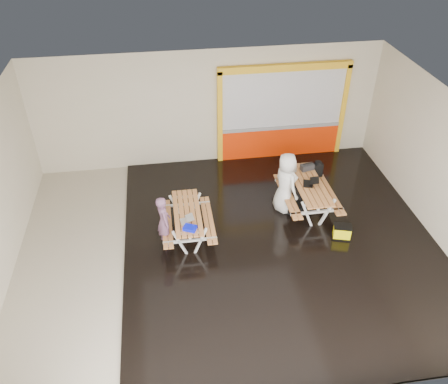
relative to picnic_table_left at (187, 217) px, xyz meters
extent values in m
cube|color=beige|center=(0.94, -0.59, -0.57)|extent=(10.00, 8.00, 0.01)
cube|color=white|center=(0.94, -0.59, 2.94)|extent=(10.00, 8.00, 0.01)
cube|color=beige|center=(0.94, 3.42, 1.18)|extent=(10.00, 0.01, 3.50)
cube|color=beige|center=(0.94, -4.59, 1.18)|extent=(10.00, 0.01, 3.50)
cube|color=beige|center=(5.95, -0.59, 1.18)|extent=(0.01, 8.00, 3.50)
cube|color=black|center=(2.19, -0.59, -0.54)|extent=(7.50, 7.98, 0.05)
cube|color=#FB3205|center=(3.14, 3.34, -0.07)|extent=(3.60, 0.12, 1.00)
cube|color=gray|center=(3.14, 3.34, 0.46)|extent=(3.60, 0.14, 0.10)
cube|color=silver|center=(3.14, 3.35, 1.37)|extent=(3.60, 0.08, 1.72)
cube|color=yellow|center=(1.27, 3.33, 0.88)|extent=(0.14, 0.16, 2.90)
cube|color=yellow|center=(5.01, 3.33, 0.88)|extent=(0.14, 0.16, 2.90)
cube|color=yellow|center=(3.14, 3.33, 2.33)|extent=(3.88, 0.16, 0.20)
cube|color=#CF884B|center=(-0.26, 0.00, 0.15)|extent=(0.12, 1.83, 0.04)
cube|color=#CF884B|center=(-0.13, 0.00, 0.15)|extent=(0.12, 1.83, 0.04)
cube|color=#CF884B|center=(0.00, 0.00, 0.15)|extent=(0.12, 1.83, 0.04)
cube|color=#CF884B|center=(0.13, 0.00, 0.15)|extent=(0.12, 1.83, 0.04)
cube|color=#CF884B|center=(0.26, 0.00, 0.15)|extent=(0.12, 1.83, 0.04)
cube|color=white|center=(-0.24, -0.70, -0.17)|extent=(0.34, 0.06, 0.73)
cube|color=white|center=(0.24, -0.70, -0.17)|extent=(0.34, 0.06, 0.73)
cube|color=white|center=(0.00, -0.70, -0.13)|extent=(1.26, 0.06, 0.06)
cube|color=white|center=(0.00, -0.70, 0.11)|extent=(0.62, 0.06, 0.06)
cube|color=white|center=(-0.24, 0.70, -0.17)|extent=(0.34, 0.06, 0.73)
cube|color=white|center=(0.24, 0.70, -0.17)|extent=(0.34, 0.06, 0.73)
cube|color=white|center=(0.00, 0.70, -0.13)|extent=(1.26, 0.06, 0.06)
cube|color=white|center=(0.00, 0.70, 0.11)|extent=(0.62, 0.06, 0.06)
cube|color=white|center=(0.00, 0.00, -0.03)|extent=(0.06, 1.50, 0.06)
cube|color=#CF884B|center=(-0.57, 0.00, -0.12)|extent=(0.12, 1.83, 0.04)
cube|color=#CF884B|center=(-0.44, 0.00, -0.12)|extent=(0.12, 1.83, 0.04)
cube|color=#CF884B|center=(0.44, 0.00, -0.12)|extent=(0.12, 1.83, 0.04)
cube|color=#CF884B|center=(0.57, 0.00, -0.12)|extent=(0.12, 1.83, 0.04)
cube|color=#CF884B|center=(2.93, 0.62, 0.22)|extent=(0.14, 2.01, 0.04)
cube|color=#CF884B|center=(3.08, 0.62, 0.22)|extent=(0.14, 2.01, 0.04)
cube|color=#CF884B|center=(3.22, 0.62, 0.22)|extent=(0.14, 2.01, 0.04)
cube|color=#CF884B|center=(3.36, 0.62, 0.22)|extent=(0.14, 2.01, 0.04)
cube|color=#CF884B|center=(3.50, 0.62, 0.22)|extent=(0.14, 2.01, 0.04)
cube|color=white|center=(2.96, -0.15, -0.14)|extent=(0.37, 0.06, 0.81)
cube|color=white|center=(3.49, -0.14, -0.14)|extent=(0.37, 0.06, 0.81)
cube|color=white|center=(3.23, -0.14, -0.09)|extent=(1.38, 0.07, 0.06)
cube|color=white|center=(3.23, -0.14, 0.17)|extent=(0.68, 0.07, 0.06)
cube|color=white|center=(2.95, 1.38, -0.14)|extent=(0.37, 0.06, 0.81)
cube|color=white|center=(3.47, 1.39, -0.14)|extent=(0.37, 0.06, 0.81)
cube|color=white|center=(3.21, 1.38, -0.09)|extent=(1.38, 0.07, 0.06)
cube|color=white|center=(3.21, 1.38, 0.17)|extent=(0.68, 0.07, 0.06)
cube|color=white|center=(3.22, 0.62, 0.02)|extent=(0.07, 1.65, 0.06)
cube|color=#CF884B|center=(2.60, 0.61, -0.08)|extent=(0.14, 2.01, 0.04)
cube|color=#CF884B|center=(2.73, 0.61, -0.08)|extent=(0.14, 2.01, 0.04)
cube|color=#CF884B|center=(3.70, 0.62, -0.08)|extent=(0.14, 2.01, 0.04)
cube|color=#CF884B|center=(3.84, 0.62, -0.08)|extent=(0.14, 2.01, 0.04)
imported|color=#744C6B|center=(-0.57, -0.31, 0.20)|extent=(0.41, 0.54, 1.35)
imported|color=white|center=(2.61, 0.68, 0.28)|extent=(0.78, 0.96, 1.70)
cube|color=silver|center=(-0.08, -0.37, 0.18)|extent=(0.23, 0.30, 0.02)
cube|color=silver|center=(0.03, -0.36, 0.28)|extent=(0.21, 0.30, 0.05)
cube|color=silver|center=(0.03, -0.36, 0.28)|extent=(0.18, 0.26, 0.04)
cube|color=black|center=(3.18, 0.61, 0.25)|extent=(0.34, 0.40, 0.02)
cube|color=black|center=(3.33, 0.57, 0.37)|extent=(0.32, 0.39, 0.07)
cube|color=silver|center=(3.32, 0.57, 0.37)|extent=(0.27, 0.35, 0.05)
cube|color=#0712EB|center=(0.01, -0.66, 0.21)|extent=(0.35, 0.31, 0.08)
cube|color=black|center=(3.35, 1.28, 0.32)|extent=(0.39, 0.25, 0.16)
cylinder|color=black|center=(3.35, 1.28, 0.43)|extent=(0.27, 0.08, 0.02)
cube|color=black|center=(3.68, 1.36, 0.14)|extent=(0.30, 0.21, 0.39)
cylinder|color=black|center=(3.68, 1.36, 0.35)|extent=(0.20, 0.20, 0.10)
cube|color=black|center=(2.82, 0.54, -0.44)|extent=(0.47, 0.38, 0.16)
cube|color=black|center=(3.70, -0.71, -0.49)|extent=(0.49, 0.39, 0.04)
cube|color=#EEE506|center=(3.70, -0.71, -0.33)|extent=(0.46, 0.36, 0.32)
cube|color=black|center=(3.70, -0.71, -0.16)|extent=(0.49, 0.39, 0.03)
camera|label=1|loc=(-0.41, -8.71, 7.02)|focal=36.91mm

